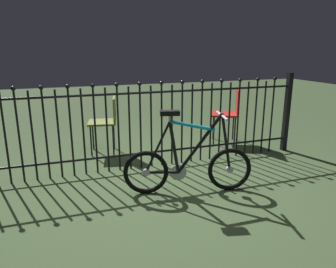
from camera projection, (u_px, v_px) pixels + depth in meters
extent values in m
plane|color=#3A4E2D|center=(167.00, 185.00, 3.68)|extent=(20.00, 20.00, 0.00)
cylinder|color=black|center=(6.00, 139.00, 3.60)|extent=(0.02, 0.02, 1.06)
cylinder|color=black|center=(19.00, 138.00, 3.64)|extent=(0.02, 0.02, 1.06)
sphere|color=black|center=(13.00, 89.00, 3.50)|extent=(0.05, 0.05, 0.05)
cylinder|color=black|center=(33.00, 137.00, 3.69)|extent=(0.02, 0.02, 1.06)
cylinder|color=black|center=(46.00, 136.00, 3.73)|extent=(0.02, 0.02, 1.06)
sphere|color=black|center=(41.00, 88.00, 3.59)|extent=(0.05, 0.05, 0.05)
cylinder|color=black|center=(59.00, 135.00, 3.78)|extent=(0.02, 0.02, 1.06)
cylinder|color=black|center=(71.00, 134.00, 3.82)|extent=(0.02, 0.02, 1.06)
sphere|color=black|center=(67.00, 87.00, 3.68)|extent=(0.05, 0.05, 0.05)
cylinder|color=black|center=(83.00, 133.00, 3.87)|extent=(0.02, 0.02, 1.06)
cylinder|color=black|center=(95.00, 132.00, 3.91)|extent=(0.02, 0.02, 1.06)
sphere|color=black|center=(93.00, 86.00, 3.77)|extent=(0.05, 0.05, 0.05)
cylinder|color=black|center=(107.00, 131.00, 3.96)|extent=(0.02, 0.02, 1.06)
cylinder|color=black|center=(118.00, 130.00, 4.00)|extent=(0.02, 0.02, 1.06)
sphere|color=black|center=(117.00, 85.00, 3.85)|extent=(0.05, 0.05, 0.05)
cylinder|color=black|center=(130.00, 129.00, 4.05)|extent=(0.02, 0.02, 1.06)
cylinder|color=black|center=(141.00, 128.00, 4.09)|extent=(0.02, 0.02, 1.06)
sphere|color=black|center=(140.00, 84.00, 3.94)|extent=(0.05, 0.05, 0.05)
cylinder|color=black|center=(151.00, 127.00, 4.14)|extent=(0.02, 0.02, 1.06)
cylinder|color=black|center=(162.00, 126.00, 4.18)|extent=(0.02, 0.02, 1.06)
sphere|color=black|center=(161.00, 83.00, 4.03)|extent=(0.05, 0.05, 0.05)
cylinder|color=black|center=(172.00, 125.00, 4.23)|extent=(0.02, 0.02, 1.06)
cylinder|color=black|center=(182.00, 125.00, 4.27)|extent=(0.02, 0.02, 1.06)
sphere|color=black|center=(182.00, 82.00, 4.12)|extent=(0.05, 0.05, 0.05)
cylinder|color=black|center=(192.00, 124.00, 4.32)|extent=(0.02, 0.02, 1.06)
cylinder|color=black|center=(201.00, 123.00, 4.36)|extent=(0.02, 0.02, 1.06)
sphere|color=black|center=(203.00, 81.00, 4.21)|extent=(0.05, 0.05, 0.05)
cylinder|color=black|center=(211.00, 122.00, 4.41)|extent=(0.02, 0.02, 1.06)
cylinder|color=black|center=(220.00, 121.00, 4.45)|extent=(0.02, 0.02, 1.06)
sphere|color=black|center=(222.00, 81.00, 4.30)|extent=(0.05, 0.05, 0.05)
cylinder|color=black|center=(229.00, 121.00, 4.49)|extent=(0.02, 0.02, 1.06)
cylinder|color=black|center=(238.00, 120.00, 4.54)|extent=(0.02, 0.02, 1.06)
sphere|color=black|center=(240.00, 80.00, 4.39)|extent=(0.05, 0.05, 0.05)
cylinder|color=black|center=(247.00, 119.00, 4.58)|extent=(0.02, 0.02, 1.06)
cylinder|color=black|center=(255.00, 118.00, 4.63)|extent=(0.02, 0.02, 1.06)
sphere|color=black|center=(258.00, 79.00, 4.48)|extent=(0.05, 0.05, 0.05)
cylinder|color=black|center=(263.00, 118.00, 4.67)|extent=(0.02, 0.02, 1.06)
cylinder|color=black|center=(272.00, 117.00, 4.72)|extent=(0.02, 0.02, 1.06)
sphere|color=black|center=(275.00, 79.00, 4.57)|extent=(0.05, 0.05, 0.05)
cylinder|color=black|center=(151.00, 152.00, 4.22)|extent=(4.22, 0.03, 0.03)
cylinder|color=black|center=(150.00, 92.00, 4.02)|extent=(4.22, 0.03, 0.03)
cube|color=black|center=(287.00, 112.00, 4.79)|extent=(0.07, 0.07, 1.17)
torus|color=black|center=(146.00, 172.00, 3.42)|extent=(0.48, 0.16, 0.48)
cylinder|color=silver|center=(146.00, 172.00, 3.42)|extent=(0.08, 0.05, 0.08)
torus|color=black|center=(230.00, 169.00, 3.50)|extent=(0.48, 0.16, 0.48)
cylinder|color=silver|center=(230.00, 169.00, 3.50)|extent=(0.08, 0.05, 0.08)
cylinder|color=black|center=(200.00, 144.00, 3.39)|extent=(0.48, 0.15, 0.65)
cylinder|color=#19A5D8|center=(193.00, 126.00, 3.33)|extent=(0.48, 0.15, 0.14)
cylinder|color=black|center=(174.00, 148.00, 3.37)|extent=(0.13, 0.06, 0.57)
cylinder|color=black|center=(162.00, 172.00, 3.43)|extent=(0.34, 0.11, 0.04)
cylinder|color=black|center=(158.00, 147.00, 3.36)|extent=(0.28, 0.09, 0.56)
cylinder|color=black|center=(226.00, 142.00, 3.42)|extent=(0.14, 0.06, 0.63)
cylinder|color=silver|center=(222.00, 115.00, 3.33)|extent=(0.03, 0.03, 0.02)
cylinder|color=silver|center=(222.00, 116.00, 3.33)|extent=(0.12, 0.40, 0.03)
cylinder|color=silver|center=(170.00, 118.00, 3.29)|extent=(0.03, 0.03, 0.07)
cube|color=black|center=(170.00, 113.00, 3.27)|extent=(0.22, 0.13, 0.05)
cylinder|color=silver|center=(178.00, 172.00, 3.45)|extent=(0.18, 0.05, 0.18)
cylinder|color=black|center=(91.00, 141.00, 4.60)|extent=(0.02, 0.02, 0.45)
cylinder|color=black|center=(93.00, 136.00, 4.90)|extent=(0.02, 0.02, 0.45)
cylinder|color=black|center=(113.00, 141.00, 4.64)|extent=(0.02, 0.02, 0.45)
cylinder|color=black|center=(114.00, 135.00, 4.94)|extent=(0.02, 0.02, 0.45)
cube|color=olive|center=(102.00, 122.00, 4.71)|extent=(0.46, 0.46, 0.03)
cube|color=olive|center=(114.00, 109.00, 4.68)|extent=(0.10, 0.37, 0.34)
cylinder|color=black|center=(214.00, 131.00, 5.17)|extent=(0.02, 0.02, 0.45)
cylinder|color=black|center=(213.00, 126.00, 5.48)|extent=(0.02, 0.02, 0.45)
cylinder|color=black|center=(235.00, 131.00, 5.13)|extent=(0.02, 0.02, 0.45)
cylinder|color=black|center=(233.00, 126.00, 5.45)|extent=(0.02, 0.02, 0.45)
cube|color=#A51E19|center=(224.00, 114.00, 5.24)|extent=(0.56, 0.56, 0.03)
cube|color=#A51E19|center=(237.00, 101.00, 5.16)|extent=(0.20, 0.37, 0.37)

